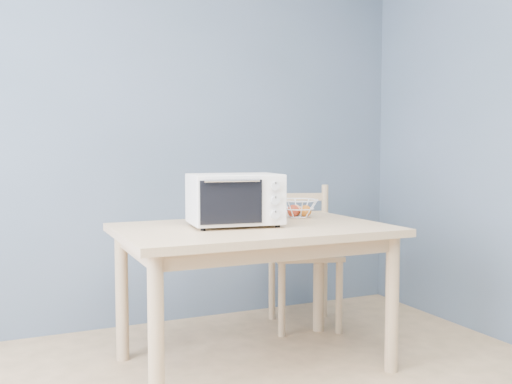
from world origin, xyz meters
name	(u,v)px	position (x,y,z in m)	size (l,w,h in m)	color
room	(284,95)	(0.00, 0.00, 1.30)	(4.01, 4.51, 2.61)	tan
dining_table	(253,245)	(0.47, 1.28, 0.65)	(1.40, 0.90, 0.75)	tan
toaster_oven	(231,199)	(0.37, 1.32, 0.89)	(0.50, 0.38, 0.27)	white
fruit_basket	(298,208)	(0.87, 1.52, 0.80)	(0.29, 0.29, 0.11)	white
dining_chair	(303,257)	(1.07, 1.81, 0.45)	(0.53, 0.53, 0.91)	tan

